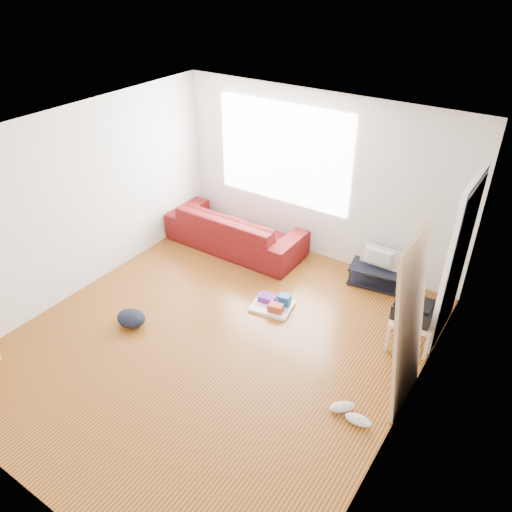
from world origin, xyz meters
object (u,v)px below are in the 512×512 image
Objects in this scene: sofa at (236,247)px; tv_stand at (376,275)px; bucket at (249,258)px; cleaning_tray at (274,304)px; backpack at (132,325)px; side_table at (411,321)px.

sofa is 2.27m from tv_stand.
bucket is at bearing -176.68° from tv_stand.
cleaning_tray is at bearing -40.75° from bucket.
sofa is 3.75× the size of cleaning_tray.
backpack is (-2.22, -2.58, -0.14)m from tv_stand.
tv_stand is 1.33× the size of side_table.
side_table is at bearing 17.89° from backpack.
sofa is 2.31m from backpack.
side_table reaches higher than sofa.
cleaning_tray reaches higher than backpack.
tv_stand is at bearing 130.13° from side_table.
cleaning_tray is (-0.91, -1.27, -0.09)m from tv_stand.
cleaning_tray is at bearing -134.80° from tv_stand.
cleaning_tray is at bearing -169.85° from side_table.
bucket is at bearing 168.70° from side_table.
sofa is 0.39m from bucket.
bucket is at bearing 156.96° from sofa.
side_table is (0.81, -0.96, 0.19)m from tv_stand.
tv_stand is (2.25, 0.27, 0.14)m from sofa.
bucket reaches higher than backpack.
side_table reaches higher than bucket.
side_table is at bearing 10.15° from cleaning_tray.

